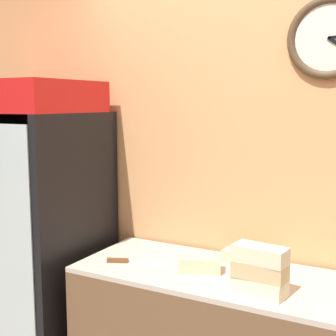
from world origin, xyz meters
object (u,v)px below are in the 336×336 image
Objects in this scene: sandwich_stack_top at (260,254)px; chefs_knife at (129,261)px; beverage_cooler at (42,220)px; sandwich_flat_left at (243,257)px; sandwich_stack_middle at (260,270)px; sandwich_flat_right at (200,264)px; sandwich_stack_bottom at (259,286)px.

chefs_knife is (-0.73, 0.07, -0.18)m from sandwich_stack_top.
beverage_cooler reaches higher than sandwich_flat_left.
sandwich_stack_middle is (1.43, -0.17, -0.02)m from beverage_cooler.
beverage_cooler reaches higher than sandwich_flat_right.
sandwich_flat_right is at bearing -124.70° from sandwich_flat_left.
chefs_knife is at bearing -7.67° from beverage_cooler.
beverage_cooler is 7.41× the size of sandwich_stack_bottom.
sandwich_stack_middle is 1.11× the size of sandwich_flat_left.
sandwich_stack_bottom is at bearing -5.57° from chefs_knife.
sandwich_stack_middle is at bearing 180.00° from sandwich_stack_top.
chefs_knife is at bearing 174.43° from sandwich_stack_top.
sandwich_stack_bottom is 0.37m from sandwich_flat_right.
sandwich_flat_left is at bearing 119.47° from sandwich_stack_bottom.
sandwich_stack_middle reaches higher than chefs_knife.
sandwich_stack_bottom is 1.08× the size of sandwich_flat_right.
chefs_knife is at bearing 174.43° from sandwich_stack_middle.
sandwich_stack_middle is at bearing 0.00° from sandwich_stack_bottom.
sandwich_stack_top is at bearing -20.56° from sandwich_flat_right.
sandwich_stack_bottom reaches higher than sandwich_flat_left.
sandwich_flat_right is (-0.35, 0.13, -0.15)m from sandwich_stack_top.
sandwich_stack_top is 1.12× the size of sandwich_flat_left.
sandwich_stack_top reaches higher than sandwich_stack_bottom.
sandwich_flat_left is 0.27m from sandwich_flat_right.
sandwich_stack_top is 0.78× the size of chefs_knife.
sandwich_stack_top is 0.76m from chefs_knife.
sandwich_flat_left is (-0.20, 0.35, -0.15)m from sandwich_stack_top.
sandwich_stack_middle is 0.77× the size of chefs_knife.
sandwich_stack_top is 1.07× the size of sandwich_flat_right.
sandwich_stack_bottom is 1.01× the size of sandwich_stack_top.
sandwich_stack_top is at bearing -5.57° from chefs_knife.
sandwich_stack_top is (0.00, 0.00, 0.07)m from sandwich_stack_middle.
sandwich_stack_middle is at bearing -60.53° from sandwich_flat_left.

